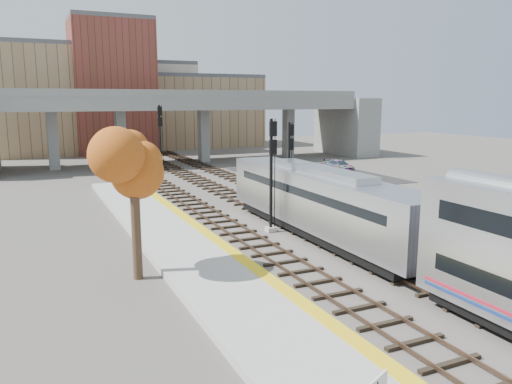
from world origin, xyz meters
name	(u,v)px	position (x,y,z in m)	size (l,w,h in m)	color
ground	(362,268)	(0.00, 0.00, 0.00)	(160.00, 160.00, 0.00)	#47423D
platform	(228,287)	(-7.25, 0.00, 0.17)	(4.50, 60.00, 0.35)	#9E9E99
yellow_strip	(267,277)	(-5.35, 0.00, 0.35)	(0.70, 60.00, 0.01)	yellow
tracks	(269,214)	(0.93, 12.50, 0.08)	(10.70, 95.00, 0.25)	black
overpass	(189,119)	(4.92, 45.00, 5.81)	(54.00, 12.00, 9.50)	slate
buildings_far	(129,102)	(1.26, 66.57, 7.88)	(43.00, 21.00, 20.60)	#987C58
parking_lot	(313,175)	(14.00, 28.00, 0.02)	(14.00, 18.00, 0.04)	black
locomotive	(319,201)	(1.00, 5.81, 2.28)	(3.02, 19.05, 4.10)	#A8AAB2
signal_mast_near	(272,176)	(-1.10, 8.11, 3.58)	(0.60, 0.64, 7.17)	#9E9E99
signal_mast_mid	(289,168)	(3.00, 13.35, 3.23)	(0.60, 0.64, 6.67)	#9E9E99
signal_mast_far	(160,139)	(-1.10, 36.37, 3.95)	(0.60, 0.64, 7.73)	#9E9E99
tree	(133,168)	(-10.57, 3.17, 5.25)	(3.60, 3.60, 7.08)	#382619
car_a	(305,180)	(9.68, 22.42, 0.57)	(1.26, 3.14, 1.07)	#99999E
car_b	(308,173)	(12.08, 25.89, 0.60)	(1.19, 3.42, 1.13)	#99999E
car_c	(340,165)	(18.45, 29.35, 0.67)	(1.76, 4.33, 1.26)	#99999E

